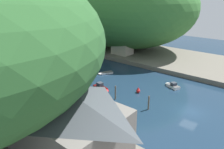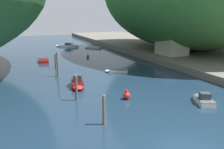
{
  "view_description": "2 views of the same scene",
  "coord_description": "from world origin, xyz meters",
  "px_view_note": "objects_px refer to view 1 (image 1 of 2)",
  "views": [
    {
      "loc": [
        -32.21,
        -10.1,
        18.19
      ],
      "look_at": [
        0.66,
        17.13,
        2.16
      ],
      "focal_mm": 35.0,
      "sensor_mm": 36.0,
      "label": 1
    },
    {
      "loc": [
        -10.31,
        -11.99,
        8.78
      ],
      "look_at": [
        0.26,
        13.76,
        1.97
      ],
      "focal_mm": 40.0,
      "sensor_mm": 36.0,
      "label": 2
    }
  ],
  "objects_px": {
    "right_bank_cottage": "(122,46)",
    "boat_mid_channel": "(101,88)",
    "boat_far_upstream": "(53,51)",
    "channel_buoy_near": "(66,61)",
    "person_by_boathouse": "(89,121)",
    "boathouse_shed": "(23,90)",
    "boat_cabin_cruiser": "(105,73)",
    "channel_buoy_far": "(138,91)",
    "boat_moored_right": "(29,51)",
    "boat_open_rowboat": "(40,71)",
    "boat_navy_launch": "(172,85)",
    "waterfront_building": "(66,120)",
    "person_on_quay": "(33,95)"
  },
  "relations": [
    {
      "from": "boat_moored_right",
      "to": "channel_buoy_far",
      "type": "bearing_deg",
      "value": -144.37
    },
    {
      "from": "boat_cabin_cruiser",
      "to": "channel_buoy_far",
      "type": "xyz_separation_m",
      "value": [
        -3.86,
        -11.96,
        0.27
      ]
    },
    {
      "from": "waterfront_building",
      "to": "person_by_boathouse",
      "type": "height_order",
      "value": "waterfront_building"
    },
    {
      "from": "boathouse_shed",
      "to": "boat_navy_launch",
      "type": "xyz_separation_m",
      "value": [
        24.56,
        -13.6,
        -3.59
      ]
    },
    {
      "from": "boat_moored_right",
      "to": "person_by_boathouse",
      "type": "xyz_separation_m",
      "value": [
        -18.69,
        -46.8,
        1.67
      ]
    },
    {
      "from": "right_bank_cottage",
      "to": "boat_navy_launch",
      "type": "relative_size",
      "value": 1.59
    },
    {
      "from": "boat_open_rowboat",
      "to": "right_bank_cottage",
      "type": "bearing_deg",
      "value": -14.26
    },
    {
      "from": "boat_far_upstream",
      "to": "boat_open_rowboat",
      "type": "bearing_deg",
      "value": 179.45
    },
    {
      "from": "waterfront_building",
      "to": "person_on_quay",
      "type": "relative_size",
      "value": 8.26
    },
    {
      "from": "boat_open_rowboat",
      "to": "boat_navy_launch",
      "type": "height_order",
      "value": "boat_navy_launch"
    },
    {
      "from": "boat_far_upstream",
      "to": "boat_mid_channel",
      "type": "distance_m",
      "value": 35.49
    },
    {
      "from": "right_bank_cottage",
      "to": "boat_open_rowboat",
      "type": "distance_m",
      "value": 24.65
    },
    {
      "from": "right_bank_cottage",
      "to": "boat_mid_channel",
      "type": "xyz_separation_m",
      "value": [
        -21.53,
        -11.1,
        -3.07
      ]
    },
    {
      "from": "channel_buoy_far",
      "to": "person_by_boathouse",
      "type": "height_order",
      "value": "person_by_boathouse"
    },
    {
      "from": "boat_far_upstream",
      "to": "boat_moored_right",
      "type": "bearing_deg",
      "value": 91.48
    },
    {
      "from": "right_bank_cottage",
      "to": "channel_buoy_near",
      "type": "bearing_deg",
      "value": 147.78
    },
    {
      "from": "boat_far_upstream",
      "to": "channel_buoy_far",
      "type": "distance_m",
      "value": 40.45
    },
    {
      "from": "boat_navy_launch",
      "to": "person_by_boathouse",
      "type": "relative_size",
      "value": 2.17
    },
    {
      "from": "person_on_quay",
      "to": "boathouse_shed",
      "type": "bearing_deg",
      "value": 105.58
    },
    {
      "from": "boathouse_shed",
      "to": "channel_buoy_far",
      "type": "height_order",
      "value": "boathouse_shed"
    },
    {
      "from": "boat_far_upstream",
      "to": "boathouse_shed",
      "type": "bearing_deg",
      "value": -178.05
    },
    {
      "from": "right_bank_cottage",
      "to": "boat_moored_right",
      "type": "xyz_separation_m",
      "value": [
        -14.58,
        27.26,
        -3.16
      ]
    },
    {
      "from": "boat_open_rowboat",
      "to": "boat_mid_channel",
      "type": "height_order",
      "value": "boat_mid_channel"
    },
    {
      "from": "boat_cabin_cruiser",
      "to": "channel_buoy_near",
      "type": "relative_size",
      "value": 4.73
    },
    {
      "from": "person_on_quay",
      "to": "person_by_boathouse",
      "type": "relative_size",
      "value": 1.0
    },
    {
      "from": "right_bank_cottage",
      "to": "person_by_boathouse",
      "type": "distance_m",
      "value": 38.62
    },
    {
      "from": "boathouse_shed",
      "to": "boat_cabin_cruiser",
      "type": "relative_size",
      "value": 2.48
    },
    {
      "from": "waterfront_building",
      "to": "boat_mid_channel",
      "type": "bearing_deg",
      "value": 30.74
    },
    {
      "from": "boat_cabin_cruiser",
      "to": "person_on_quay",
      "type": "height_order",
      "value": "person_on_quay"
    },
    {
      "from": "waterfront_building",
      "to": "boat_cabin_cruiser",
      "type": "height_order",
      "value": "waterfront_building"
    },
    {
      "from": "right_bank_cottage",
      "to": "channel_buoy_far",
      "type": "bearing_deg",
      "value": -135.81
    },
    {
      "from": "boat_cabin_cruiser",
      "to": "boat_mid_channel",
      "type": "xyz_separation_m",
      "value": [
        -7.52,
        -5.68,
        0.26
      ]
    },
    {
      "from": "boat_cabin_cruiser",
      "to": "boat_mid_channel",
      "type": "height_order",
      "value": "boat_mid_channel"
    },
    {
      "from": "boat_mid_channel",
      "to": "person_by_boathouse",
      "type": "xyz_separation_m",
      "value": [
        -11.74,
        -8.44,
        1.58
      ]
    },
    {
      "from": "boathouse_shed",
      "to": "boat_moored_right",
      "type": "height_order",
      "value": "boathouse_shed"
    },
    {
      "from": "boat_far_upstream",
      "to": "channel_buoy_near",
      "type": "height_order",
      "value": "channel_buoy_near"
    },
    {
      "from": "boat_open_rowboat",
      "to": "boat_mid_channel",
      "type": "distance_m",
      "value": 18.69
    },
    {
      "from": "boat_open_rowboat",
      "to": "boat_far_upstream",
      "type": "xyz_separation_m",
      "value": [
        14.33,
        14.56,
        -0.03
      ]
    },
    {
      "from": "boat_navy_launch",
      "to": "boat_moored_right",
      "type": "distance_m",
      "value": 48.61
    },
    {
      "from": "boat_open_rowboat",
      "to": "person_by_boathouse",
      "type": "distance_m",
      "value": 28.9
    },
    {
      "from": "boat_open_rowboat",
      "to": "person_by_boathouse",
      "type": "height_order",
      "value": "person_by_boathouse"
    },
    {
      "from": "boat_moored_right",
      "to": "channel_buoy_near",
      "type": "bearing_deg",
      "value": -138.73
    },
    {
      "from": "boat_navy_launch",
      "to": "boat_mid_channel",
      "type": "xyz_separation_m",
      "value": [
        -10.4,
        10.13,
        0.09
      ]
    },
    {
      "from": "right_bank_cottage",
      "to": "person_by_boathouse",
      "type": "height_order",
      "value": "right_bank_cottage"
    },
    {
      "from": "channel_buoy_near",
      "to": "boat_open_rowboat",
      "type": "bearing_deg",
      "value": -171.33
    },
    {
      "from": "channel_buoy_near",
      "to": "person_on_quay",
      "type": "height_order",
      "value": "person_on_quay"
    },
    {
      "from": "person_by_boathouse",
      "to": "boathouse_shed",
      "type": "bearing_deg",
      "value": 24.17
    },
    {
      "from": "waterfront_building",
      "to": "channel_buoy_far",
      "type": "height_order",
      "value": "waterfront_building"
    },
    {
      "from": "boat_navy_launch",
      "to": "boat_mid_channel",
      "type": "relative_size",
      "value": 0.88
    },
    {
      "from": "boathouse_shed",
      "to": "boat_navy_launch",
      "type": "relative_size",
      "value": 2.54
    }
  ]
}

